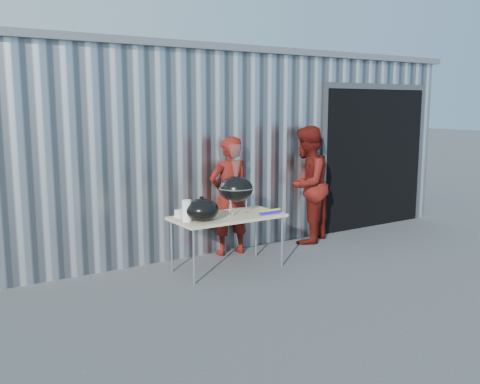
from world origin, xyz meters
TOP-DOWN VIEW (x-y plane):
  - ground at (0.00, 0.00)m, footprint 80.00×80.00m
  - building at (0.92, 4.59)m, footprint 8.20×6.20m
  - folding_table at (-0.36, 0.90)m, footprint 1.50×0.75m
  - kettle_grill at (-0.20, 0.93)m, footprint 0.47×0.47m
  - grill_lid at (-0.81, 0.80)m, footprint 0.44×0.44m
  - paper_towels at (-1.00, 0.85)m, footprint 0.12×0.12m
  - white_tub at (-0.91, 1.11)m, footprint 0.20×0.15m
  - foil_box at (0.17, 0.65)m, footprint 0.32×0.05m
  - person_cook at (0.06, 1.53)m, footprint 0.66×0.45m
  - person_bystander at (1.50, 1.46)m, footprint 1.15×1.08m

SIDE VIEW (x-z plane):
  - ground at x=0.00m, z-range 0.00..0.00m
  - folding_table at x=-0.36m, z-range 0.33..1.08m
  - foil_box at x=0.17m, z-range 0.75..0.81m
  - white_tub at x=-0.91m, z-range 0.75..0.85m
  - person_cook at x=0.06m, z-range 0.00..1.77m
  - paper_towels at x=-1.00m, z-range 0.75..1.03m
  - grill_lid at x=-0.81m, z-range 0.74..1.05m
  - person_bystander at x=1.50m, z-range 0.00..1.89m
  - kettle_grill at x=-0.20m, z-range 0.69..1.64m
  - building at x=0.92m, z-range -0.01..3.09m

